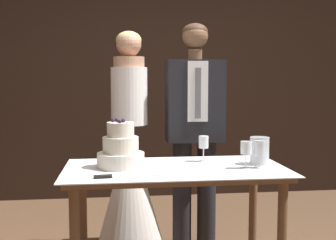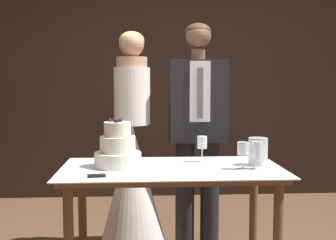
{
  "view_description": "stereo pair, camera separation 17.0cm",
  "coord_description": "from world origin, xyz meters",
  "px_view_note": "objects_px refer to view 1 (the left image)",
  "views": [
    {
      "loc": [
        -0.44,
        -2.47,
        1.32
      ],
      "look_at": [
        -0.09,
        0.42,
        1.05
      ],
      "focal_mm": 45.0,
      "sensor_mm": 36.0,
      "label": 1
    },
    {
      "loc": [
        -0.27,
        -2.48,
        1.32
      ],
      "look_at": [
        -0.09,
        0.42,
        1.05
      ],
      "focal_mm": 45.0,
      "sensor_mm": 36.0,
      "label": 2
    }
  ],
  "objects_px": {
    "cake_knife": "(115,176)",
    "hurricane_candle": "(259,151)",
    "wine_glass_middle": "(260,150)",
    "cake_table": "(175,184)",
    "wine_glass_far": "(204,143)",
    "bride": "(130,171)",
    "groom": "(195,123)",
    "tiered_cake": "(121,150)",
    "wine_glass_near": "(246,149)"
  },
  "relations": [
    {
      "from": "hurricane_candle",
      "to": "bride",
      "type": "relative_size",
      "value": 0.1
    },
    {
      "from": "hurricane_candle",
      "to": "groom",
      "type": "relative_size",
      "value": 0.1
    },
    {
      "from": "cake_knife",
      "to": "groom",
      "type": "relative_size",
      "value": 0.22
    },
    {
      "from": "wine_glass_middle",
      "to": "groom",
      "type": "distance_m",
      "value": 0.86
    },
    {
      "from": "cake_table",
      "to": "tiered_cake",
      "type": "height_order",
      "value": "tiered_cake"
    },
    {
      "from": "cake_knife",
      "to": "wine_glass_near",
      "type": "height_order",
      "value": "wine_glass_near"
    },
    {
      "from": "tiered_cake",
      "to": "wine_glass_far",
      "type": "xyz_separation_m",
      "value": [
        0.54,
        0.13,
        0.01
      ]
    },
    {
      "from": "cake_table",
      "to": "wine_glass_middle",
      "type": "height_order",
      "value": "wine_glass_middle"
    },
    {
      "from": "cake_knife",
      "to": "groom",
      "type": "distance_m",
      "value": 1.18
    },
    {
      "from": "cake_knife",
      "to": "hurricane_candle",
      "type": "xyz_separation_m",
      "value": [
        0.91,
        0.27,
        0.07
      ]
    },
    {
      "from": "wine_glass_near",
      "to": "hurricane_candle",
      "type": "bearing_deg",
      "value": 43.6
    },
    {
      "from": "cake_table",
      "to": "wine_glass_far",
      "type": "height_order",
      "value": "wine_glass_far"
    },
    {
      "from": "tiered_cake",
      "to": "bride",
      "type": "bearing_deg",
      "value": 83.99
    },
    {
      "from": "tiered_cake",
      "to": "hurricane_candle",
      "type": "xyz_separation_m",
      "value": [
        0.88,
        -0.01,
        -0.02
      ]
    },
    {
      "from": "wine_glass_middle",
      "to": "hurricane_candle",
      "type": "bearing_deg",
      "value": 72.29
    },
    {
      "from": "wine_glass_middle",
      "to": "wine_glass_far",
      "type": "relative_size",
      "value": 0.99
    },
    {
      "from": "bride",
      "to": "wine_glass_middle",
      "type": "bearing_deg",
      "value": -46.8
    },
    {
      "from": "tiered_cake",
      "to": "groom",
      "type": "bearing_deg",
      "value": 49.89
    },
    {
      "from": "wine_glass_near",
      "to": "hurricane_candle",
      "type": "xyz_separation_m",
      "value": [
        0.12,
        0.12,
        -0.04
      ]
    },
    {
      "from": "cake_table",
      "to": "cake_knife",
      "type": "relative_size",
      "value": 3.52
    },
    {
      "from": "cake_table",
      "to": "hurricane_candle",
      "type": "bearing_deg",
      "value": 3.95
    },
    {
      "from": "wine_glass_far",
      "to": "bride",
      "type": "relative_size",
      "value": 0.1
    },
    {
      "from": "groom",
      "to": "tiered_cake",
      "type": "bearing_deg",
      "value": -130.11
    },
    {
      "from": "cake_table",
      "to": "wine_glass_near",
      "type": "xyz_separation_m",
      "value": [
        0.42,
        -0.08,
        0.23
      ]
    },
    {
      "from": "tiered_cake",
      "to": "hurricane_candle",
      "type": "relative_size",
      "value": 1.73
    },
    {
      "from": "cake_knife",
      "to": "bride",
      "type": "relative_size",
      "value": 0.23
    },
    {
      "from": "cake_table",
      "to": "groom",
      "type": "relative_size",
      "value": 0.76
    },
    {
      "from": "wine_glass_near",
      "to": "groom",
      "type": "relative_size",
      "value": 0.09
    },
    {
      "from": "cake_table",
      "to": "hurricane_candle",
      "type": "xyz_separation_m",
      "value": [
        0.55,
        0.04,
        0.19
      ]
    },
    {
      "from": "wine_glass_middle",
      "to": "tiered_cake",
      "type": "bearing_deg",
      "value": 171.99
    },
    {
      "from": "tiered_cake",
      "to": "hurricane_candle",
      "type": "bearing_deg",
      "value": -0.47
    },
    {
      "from": "cake_table",
      "to": "bride",
      "type": "bearing_deg",
      "value": 109.08
    },
    {
      "from": "tiered_cake",
      "to": "wine_glass_middle",
      "type": "distance_m",
      "value": 0.85
    },
    {
      "from": "groom",
      "to": "hurricane_candle",
      "type": "bearing_deg",
      "value": -67.77
    },
    {
      "from": "tiered_cake",
      "to": "wine_glass_far",
      "type": "relative_size",
      "value": 1.77
    },
    {
      "from": "wine_glass_middle",
      "to": "groom",
      "type": "height_order",
      "value": "groom"
    },
    {
      "from": "cake_knife",
      "to": "tiered_cake",
      "type": "bearing_deg",
      "value": 76.54
    },
    {
      "from": "wine_glass_far",
      "to": "groom",
      "type": "height_order",
      "value": "groom"
    },
    {
      "from": "wine_glass_middle",
      "to": "wine_glass_far",
      "type": "xyz_separation_m",
      "value": [
        -0.3,
        0.24,
        0.01
      ]
    },
    {
      "from": "cake_knife",
      "to": "bride",
      "type": "xyz_separation_m",
      "value": [
        0.11,
        0.98,
        -0.18
      ]
    },
    {
      "from": "wine_glass_near",
      "to": "hurricane_candle",
      "type": "height_order",
      "value": "hurricane_candle"
    },
    {
      "from": "cake_table",
      "to": "tiered_cake",
      "type": "relative_size",
      "value": 4.51
    },
    {
      "from": "cake_knife",
      "to": "wine_glass_near",
      "type": "relative_size",
      "value": 2.32
    },
    {
      "from": "wine_glass_far",
      "to": "bride",
      "type": "bearing_deg",
      "value": 129.3
    },
    {
      "from": "tiered_cake",
      "to": "wine_glass_middle",
      "type": "relative_size",
      "value": 1.79
    },
    {
      "from": "cake_knife",
      "to": "wine_glass_near",
      "type": "xyz_separation_m",
      "value": [
        0.79,
        0.16,
        0.11
      ]
    },
    {
      "from": "cake_knife",
      "to": "wine_glass_far",
      "type": "bearing_deg",
      "value": 28.86
    },
    {
      "from": "wine_glass_middle",
      "to": "cake_knife",
      "type": "bearing_deg",
      "value": -169.4
    },
    {
      "from": "tiered_cake",
      "to": "cake_knife",
      "type": "bearing_deg",
      "value": -97.03
    },
    {
      "from": "bride",
      "to": "cake_table",
      "type": "bearing_deg",
      "value": -70.92
    }
  ]
}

